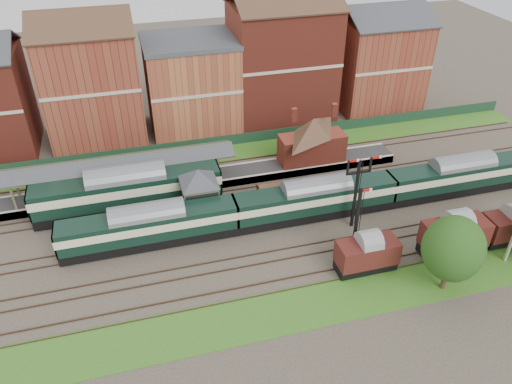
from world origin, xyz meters
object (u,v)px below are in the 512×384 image
object	(u,v)px
signal_box	(200,192)
semaphore_bracket	(356,189)
platform_railcar	(128,190)
dmu_train	(316,199)
goods_van_a	(367,254)

from	to	relation	value
signal_box	semaphore_bracket	bearing A→B (deg)	-20.92
signal_box	platform_railcar	bearing A→B (deg)	155.78
signal_box	semaphore_bracket	world-z (taller)	semaphore_bracket
signal_box	dmu_train	distance (m)	12.24
semaphore_bracket	platform_railcar	xyz separation A→B (m)	(-22.26, 9.00, -1.96)
signal_box	semaphore_bracket	size ratio (longest dim) A/B	0.73
signal_box	dmu_train	world-z (taller)	signal_box
semaphore_bracket	goods_van_a	distance (m)	7.21
signal_box	platform_railcar	xyz separation A→B (m)	(-7.23, 3.25, -0.52)
signal_box	platform_railcar	distance (m)	7.94
dmu_train	goods_van_a	world-z (taller)	dmu_train
signal_box	platform_railcar	size ratio (longest dim) A/B	0.30
signal_box	goods_van_a	bearing A→B (deg)	-42.41
signal_box	goods_van_a	world-z (taller)	signal_box
semaphore_bracket	goods_van_a	bearing A→B (deg)	-104.08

